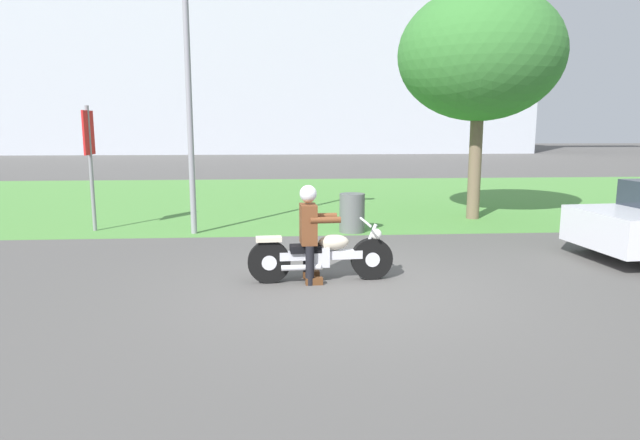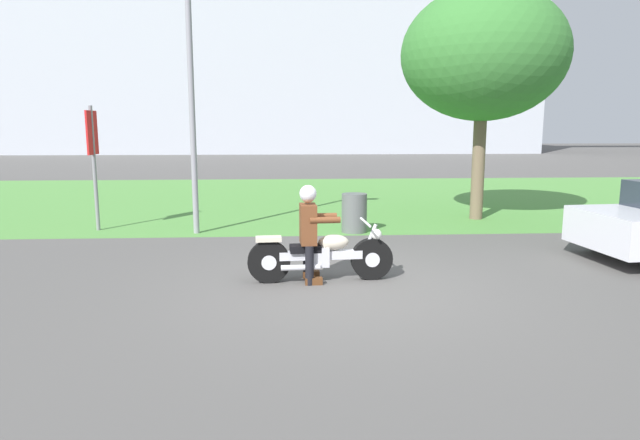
{
  "view_description": "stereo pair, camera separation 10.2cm",
  "coord_description": "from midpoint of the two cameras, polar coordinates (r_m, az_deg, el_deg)",
  "views": [
    {
      "loc": [
        -0.94,
        -7.18,
        2.2
      ],
      "look_at": [
        -0.39,
        0.68,
        0.85
      ],
      "focal_mm": 31.13,
      "sensor_mm": 36.0,
      "label": 1
    },
    {
      "loc": [
        -0.84,
        -7.19,
        2.2
      ],
      "look_at": [
        -0.39,
        0.68,
        0.85
      ],
      "focal_mm": 31.13,
      "sensor_mm": 36.0,
      "label": 2
    }
  ],
  "objects": [
    {
      "name": "streetlight_pole",
      "position": [
        11.56,
        -12.34,
        15.7
      ],
      "size": [
        0.96,
        0.2,
        5.49
      ],
      "color": "gray",
      "rests_on": "ground"
    },
    {
      "name": "motorcycle_lead",
      "position": [
        7.89,
        0.51,
        -3.64
      ],
      "size": [
        2.08,
        0.66,
        0.86
      ],
      "rotation": [
        0.0,
        0.0,
        0.06
      ],
      "color": "black",
      "rests_on": "ground"
    },
    {
      "name": "stadium_facade",
      "position": [
        47.16,
        -7.62,
        15.38
      ],
      "size": [
        46.67,
        8.0,
        13.87
      ],
      "primitive_type": "cube",
      "color": "#B2B7C1",
      "rests_on": "ground"
    },
    {
      "name": "sign_banner",
      "position": [
        12.48,
        -22.08,
        6.82
      ],
      "size": [
        0.08,
        0.6,
        2.6
      ],
      "color": "gray",
      "rests_on": "ground"
    },
    {
      "name": "rider_lead",
      "position": [
        7.79,
        -0.72,
        -0.61
      ],
      "size": [
        0.56,
        0.48,
        1.38
      ],
      "rotation": [
        0.0,
        0.0,
        0.06
      ],
      "color": "black",
      "rests_on": "ground"
    },
    {
      "name": "tree_roadside",
      "position": [
        13.65,
        16.68,
        15.95
      ],
      "size": [
        3.74,
        3.74,
        5.29
      ],
      "color": "brown",
      "rests_on": "ground"
    },
    {
      "name": "trash_can",
      "position": [
        11.52,
        3.79,
        0.72
      ],
      "size": [
        0.52,
        0.52,
        0.81
      ],
      "primitive_type": "cylinder",
      "color": "#595E5B",
      "rests_on": "ground"
    },
    {
      "name": "ground",
      "position": [
        7.57,
        3.63,
        -7.2
      ],
      "size": [
        120.0,
        120.0,
        0.0
      ],
      "primitive_type": "plane",
      "color": "#565451"
    },
    {
      "name": "grass_verge",
      "position": [
        17.1,
        -0.3,
        2.33
      ],
      "size": [
        60.0,
        12.0,
        0.01
      ],
      "primitive_type": "cube",
      "color": "#549342",
      "rests_on": "ground"
    }
  ]
}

